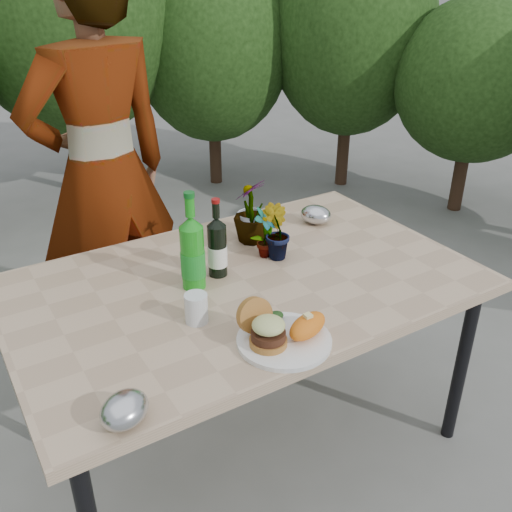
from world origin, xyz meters
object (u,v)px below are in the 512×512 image
dinner_plate (284,340)px  person (103,175)px  wine_bottle (217,248)px  patio_table (244,294)px

dinner_plate → person: size_ratio=0.15×
dinner_plate → person: bearing=95.9°
person → wine_bottle: bearing=91.5°
wine_bottle → dinner_plate: bearing=-69.0°
patio_table → dinner_plate: size_ratio=5.71×
patio_table → person: 0.88m
dinner_plate → person: 1.22m
wine_bottle → person: (-0.15, 0.75, 0.06)m
person → patio_table: bearing=94.2°
patio_table → dinner_plate: 0.39m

